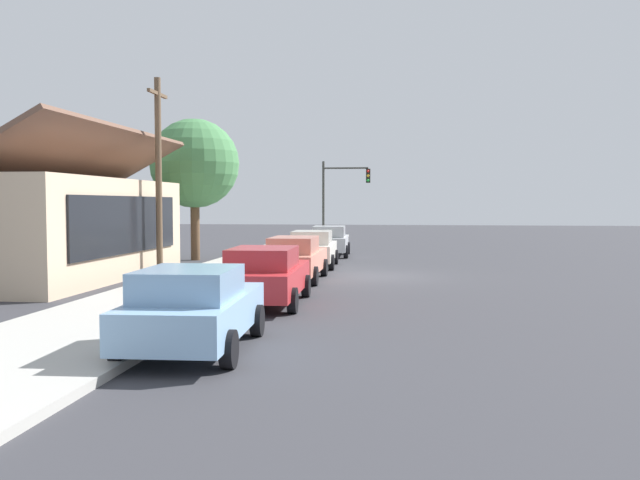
{
  "coord_description": "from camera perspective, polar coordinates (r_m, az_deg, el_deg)",
  "views": [
    {
      "loc": [
        -25.07,
        -1.06,
        2.77
      ],
      "look_at": [
        0.03,
        2.13,
        1.37
      ],
      "focal_mm": 37.2,
      "sensor_mm": 36.0,
      "label": 1
    }
  ],
  "objects": [
    {
      "name": "ground_plane",
      "position": [
        25.25,
        4.79,
        -3.13
      ],
      "size": [
        120.0,
        120.0,
        0.0
      ],
      "primitive_type": "plane",
      "color": "#38383D"
    },
    {
      "name": "sidewalk_curb",
      "position": [
        26.08,
        -7.61,
        -2.77
      ],
      "size": [
        60.0,
        4.2,
        0.16
      ],
      "primitive_type": "cube",
      "color": "#B2AFA8",
      "rests_on": "ground"
    },
    {
      "name": "car_skyblue",
      "position": [
        12.68,
        -10.79,
        -5.76
      ],
      "size": [
        4.48,
        2.25,
        1.59
      ],
      "rotation": [
        0.0,
        0.0,
        0.05
      ],
      "color": "#8CB7E0",
      "rests_on": "ground"
    },
    {
      "name": "car_cherry",
      "position": [
        18.13,
        -4.73,
        -3.02
      ],
      "size": [
        4.81,
        2.21,
        1.59
      ],
      "rotation": [
        0.0,
        0.0,
        0.03
      ],
      "color": "red",
      "rests_on": "ground"
    },
    {
      "name": "car_coral",
      "position": [
        23.67,
        -2.15,
        -1.56
      ],
      "size": [
        4.83,
        1.98,
        1.59
      ],
      "rotation": [
        0.0,
        0.0,
        0.01
      ],
      "color": "#EA8C75",
      "rests_on": "ground"
    },
    {
      "name": "car_ivory",
      "position": [
        28.67,
        -0.63,
        -0.73
      ],
      "size": [
        4.52,
        2.16,
        1.59
      ],
      "rotation": [
        0.0,
        0.0,
        0.04
      ],
      "color": "silver",
      "rests_on": "ground"
    },
    {
      "name": "car_silver",
      "position": [
        34.63,
        0.82,
        -0.06
      ],
      "size": [
        4.54,
        2.21,
        1.59
      ],
      "rotation": [
        0.0,
        0.0,
        0.05
      ],
      "color": "silver",
      "rests_on": "ground"
    },
    {
      "name": "storefront_building",
      "position": [
        26.25,
        -22.56,
        1.18
      ],
      "size": [
        11.62,
        6.71,
        5.48
      ],
      "color": "#CCB293",
      "rests_on": "ground"
    },
    {
      "name": "shade_tree",
      "position": [
        32.85,
        -10.74,
        6.44
      ],
      "size": [
        4.31,
        4.31,
        6.85
      ],
      "color": "brown",
      "rests_on": "ground"
    },
    {
      "name": "traffic_light_main",
      "position": [
        38.43,
        1.86,
        4.25
      ],
      "size": [
        0.37,
        2.79,
        5.2
      ],
      "color": "#383833",
      "rests_on": "ground"
    },
    {
      "name": "utility_pole_wooden",
      "position": [
        25.98,
        -13.72,
        5.64
      ],
      "size": [
        1.8,
        0.24,
        7.5
      ],
      "color": "brown",
      "rests_on": "ground"
    },
    {
      "name": "fire_hydrant_red",
      "position": [
        20.09,
        -8.0,
        -3.35
      ],
      "size": [
        0.22,
        0.22,
        0.71
      ],
      "color": "red",
      "rests_on": "sidewalk_curb"
    }
  ]
}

